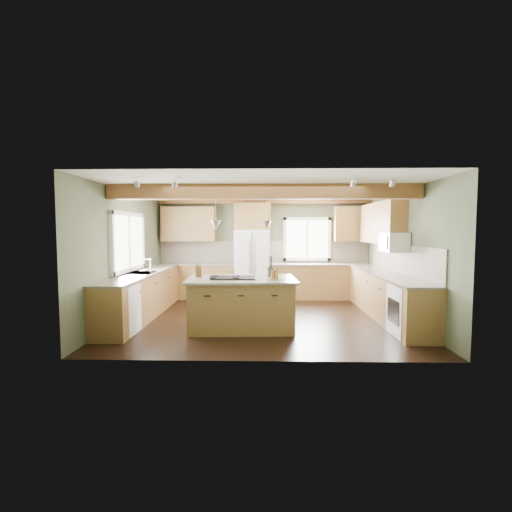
{
  "coord_description": "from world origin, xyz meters",
  "views": [
    {
      "loc": [
        0.02,
        -7.45,
        1.79
      ],
      "look_at": [
        -0.16,
        0.3,
        1.25
      ],
      "focal_mm": 26.0,
      "sensor_mm": 36.0,
      "label": 1
    }
  ],
  "objects": [
    {
      "name": "upper_cab_right",
      "position": [
        2.62,
        0.9,
        1.95
      ],
      "size": [
        0.35,
        2.2,
        0.9
      ],
      "primitive_type": "cube",
      "color": "brown",
      "rests_on": "wall_right"
    },
    {
      "name": "ceiling",
      "position": [
        0.0,
        0.0,
        2.6
      ],
      "size": [
        5.6,
        5.6,
        0.0
      ],
      "primitive_type": "plane",
      "rotation": [
        3.14,
        0.0,
        0.0
      ],
      "color": "silver",
      "rests_on": "wall_back"
    },
    {
      "name": "upper_cab_back_left",
      "position": [
        -1.99,
        2.33,
        1.95
      ],
      "size": [
        1.4,
        0.35,
        0.9
      ],
      "primitive_type": "cube",
      "color": "brown",
      "rests_on": "wall_back"
    },
    {
      "name": "ceiling_beam",
      "position": [
        0.0,
        -0.8,
        2.47
      ],
      "size": [
        5.55,
        0.26,
        0.26
      ],
      "primitive_type": "cube",
      "color": "brown",
      "rests_on": "ceiling"
    },
    {
      "name": "bottle_tray",
      "position": [
        0.2,
        -0.96,
        1.02
      ],
      "size": [
        0.24,
        0.24,
        0.19
      ],
      "primitive_type": null,
      "rotation": [
        0.0,
        0.0,
        -0.14
      ],
      "color": "brown",
      "rests_on": "island_top"
    },
    {
      "name": "counter_right",
      "position": [
        2.5,
        0.05,
        0.9
      ],
      "size": [
        0.64,
        3.74,
        0.04
      ],
      "primitive_type": "cube",
      "color": "#4A4136",
      "rests_on": "base_cab_right"
    },
    {
      "name": "dishwasher",
      "position": [
        -2.49,
        -1.25,
        0.43
      ],
      "size": [
        0.6,
        0.6,
        0.84
      ],
      "primitive_type": "cube",
      "color": "white",
      "rests_on": "floor"
    },
    {
      "name": "wall_right",
      "position": [
        2.8,
        0.0,
        1.3
      ],
      "size": [
        0.0,
        5.0,
        5.0
      ],
      "primitive_type": "plane",
      "rotation": [
        1.57,
        0.0,
        -1.57
      ],
      "color": "#474E37",
      "rests_on": "ground"
    },
    {
      "name": "backsplash_right",
      "position": [
        2.78,
        0.05,
        1.21
      ],
      "size": [
        0.03,
        3.7,
        0.58
      ],
      "primitive_type": "cube",
      "color": "brown",
      "rests_on": "wall_right"
    },
    {
      "name": "wall_left",
      "position": [
        -2.8,
        0.0,
        1.3
      ],
      "size": [
        0.0,
        5.0,
        5.0
      ],
      "primitive_type": "plane",
      "rotation": [
        1.57,
        0.0,
        1.57
      ],
      "color": "#474E37",
      "rests_on": "ground"
    },
    {
      "name": "base_cab_right",
      "position": [
        2.5,
        0.05,
        0.44
      ],
      "size": [
        0.6,
        3.7,
        0.88
      ],
      "primitive_type": "cube",
      "color": "brown",
      "rests_on": "floor"
    },
    {
      "name": "floor",
      "position": [
        0.0,
        0.0,
        0.0
      ],
      "size": [
        5.6,
        5.6,
        0.0
      ],
      "primitive_type": "plane",
      "color": "black",
      "rests_on": "ground"
    },
    {
      "name": "window_left",
      "position": [
        -2.78,
        0.05,
        1.55
      ],
      "size": [
        0.04,
        1.6,
        1.05
      ],
      "primitive_type": "cube",
      "color": "white",
      "rests_on": "wall_left"
    },
    {
      "name": "island",
      "position": [
        -0.4,
        -0.8,
        0.44
      ],
      "size": [
        1.88,
        1.21,
        0.88
      ],
      "primitive_type": "cube",
      "rotation": [
        0.0,
        0.0,
        0.05
      ],
      "color": "olive",
      "rests_on": "floor"
    },
    {
      "name": "base_cab_left",
      "position": [
        -2.5,
        0.05,
        0.44
      ],
      "size": [
        0.6,
        3.7,
        0.88
      ],
      "primitive_type": "cube",
      "color": "brown",
      "rests_on": "floor"
    },
    {
      "name": "microwave",
      "position": [
        2.58,
        -0.05,
        1.55
      ],
      "size": [
        0.4,
        0.7,
        0.38
      ],
      "primitive_type": "cube",
      "color": "white",
      "rests_on": "wall_right"
    },
    {
      "name": "base_cab_back_right",
      "position": [
        1.49,
        2.2,
        0.44
      ],
      "size": [
        2.62,
        0.6,
        0.88
      ],
      "primitive_type": "cube",
      "color": "brown",
      "rests_on": "floor"
    },
    {
      "name": "window_back",
      "position": [
        1.15,
        2.48,
        1.55
      ],
      "size": [
        1.1,
        0.04,
        1.0
      ],
      "primitive_type": "cube",
      "color": "white",
      "rests_on": "wall_back"
    },
    {
      "name": "pendant_right",
      "position": [
        0.06,
        -0.78,
        1.88
      ],
      "size": [
        0.18,
        0.18,
        0.16
      ],
      "primitive_type": "cone",
      "rotation": [
        3.14,
        0.0,
        0.0
      ],
      "color": "#B2B2B7",
      "rests_on": "ceiling"
    },
    {
      "name": "soffit_trim",
      "position": [
        0.0,
        2.4,
        2.54
      ],
      "size": [
        5.55,
        0.2,
        0.1
      ],
      "primitive_type": "cube",
      "color": "brown",
      "rests_on": "ceiling"
    },
    {
      "name": "island_top",
      "position": [
        -0.4,
        -0.8,
        0.9
      ],
      "size": [
        2.01,
        1.33,
        0.04
      ],
      "primitive_type": "cube",
      "rotation": [
        0.0,
        0.0,
        0.05
      ],
      "color": "#4A4136",
      "rests_on": "island"
    },
    {
      "name": "backsplash_back",
      "position": [
        0.0,
        2.48,
        1.21
      ],
      "size": [
        5.58,
        0.03,
        0.58
      ],
      "primitive_type": "cube",
      "color": "brown",
      "rests_on": "wall_back"
    },
    {
      "name": "knife_block",
      "position": [
        -1.2,
        -0.65,
        1.02
      ],
      "size": [
        0.12,
        0.09,
        0.19
      ],
      "primitive_type": "cube",
      "rotation": [
        0.0,
        0.0,
        0.03
      ],
      "color": "#59301A",
      "rests_on": "island_top"
    },
    {
      "name": "cooktop",
      "position": [
        -0.55,
        -0.81,
        0.93
      ],
      "size": [
        0.82,
        0.57,
        0.02
      ],
      "primitive_type": "cube",
      "rotation": [
        0.0,
        0.0,
        0.05
      ],
      "color": "black",
      "rests_on": "island_top"
    },
    {
      "name": "faucet",
      "position": [
        -2.32,
        0.05,
        1.05
      ],
      "size": [
        0.02,
        0.02,
        0.28
      ],
      "primitive_type": "cylinder",
      "color": "#B2B2B7",
      "rests_on": "sink"
    },
    {
      "name": "upper_cab_over_fridge",
      "position": [
        -0.3,
        2.33,
        2.15
      ],
      "size": [
        0.96,
        0.35,
        0.7
      ],
      "primitive_type": "cube",
      "color": "brown",
      "rests_on": "wall_back"
    },
    {
      "name": "counter_left",
      "position": [
        -2.5,
        0.05,
        0.9
      ],
      "size": [
        0.64,
        3.74,
        0.04
      ],
      "primitive_type": "cube",
      "color": "#4A4136",
      "rests_on": "base_cab_left"
    },
    {
      "name": "counter_back_left",
      "position": [
        -1.79,
        2.2,
        0.9
      ],
      "size": [
        2.06,
        0.64,
        0.04
      ],
      "primitive_type": "cube",
      "color": "#4A4136",
      "rests_on": "base_cab_back_left"
    },
    {
      "name": "upper_cab_back_corner",
      "position": [
        2.3,
        2.33,
        1.95
      ],
      "size": [
        0.9,
        0.35,
        0.9
      ],
      "primitive_type": "cube",
      "color": "brown",
      "rests_on": "wall_back"
    },
    {
      "name": "oven",
      "position": [
        2.49,
        -1.25,
        0.43
      ],
      "size": [
        0.6,
        0.72,
        0.84
      ],
      "primitive_type": "cube",
      "color": "white",
      "rests_on": "floor"
    },
    {
      "name": "base_cab_back_left",
      "position": [
        -1.79,
        2.2,
        0.44
      ],
      "size": [
        2.02,
        0.6,
        0.88
      ],
      "primitive_type": "cube",
      "color": "brown",
      "rests_on": "floor"
    },
    {
      "name": "counter_back_right",
      "position": [
        1.49,
        2.2,
        0.9
      ],
      "size": [
        2.66,
        0.64,
        0.04
      ],
      "primitive_type": "cube",
      "color": "#4A4136",
      "rests_on": "base_cab_back_right"
    },
    {
      "name": "pendant_left",
      "position": [
        -0.86,
        -0.82,
        1.88
      ],
      "size": [
        0.18,
        0.18,
        0.16
      ],
      "primitive_type": "cone",
      "rotation": [
        3.14,
        0.0,
        0.0
      ],
      "color": "#B2B2B7",
      "rests_on": "ceiling"
    },
    {
      "name": "sink",
      "position": [
        -2.5,
        0.05,
        0.91
      ],
      "size": [
        0.5,
        0.65,
        0.03
      ],
      "primitive_type": "cube",
      "color": "#262628",
      "rests_on": "counter_left"
    },
    {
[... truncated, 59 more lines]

